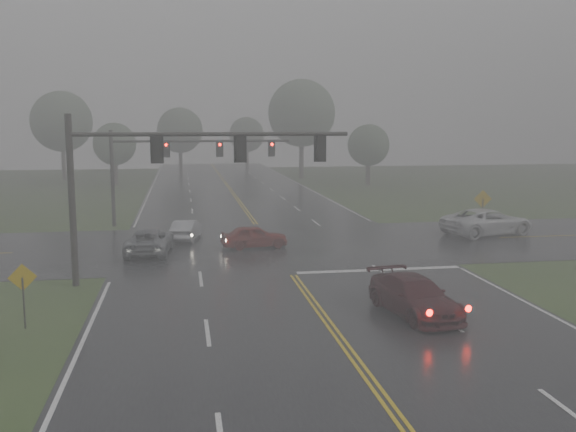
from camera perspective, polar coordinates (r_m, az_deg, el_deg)
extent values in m
plane|color=#2D431C|center=(18.58, 8.15, -15.38)|extent=(180.00, 180.00, 0.00)
cube|color=black|center=(37.32, -1.11, -3.18)|extent=(18.00, 160.00, 0.02)
cube|color=black|center=(39.26, -1.53, -2.60)|extent=(120.00, 14.00, 0.02)
cube|color=silver|center=(32.96, 8.11, -4.81)|extent=(8.50, 0.50, 0.01)
imported|color=#34090E|center=(25.76, 11.14, -8.63)|extent=(2.86, 5.32, 1.47)
imported|color=maroon|center=(38.48, -3.00, -2.83)|extent=(4.12, 2.09, 1.35)
imported|color=#9C9EA3|center=(41.43, -9.00, -2.12)|extent=(2.17, 4.14, 1.30)
imported|color=#5C5F64|center=(37.63, -12.17, -3.27)|extent=(2.80, 5.27, 1.41)
imported|color=silver|center=(44.80, 17.25, -1.61)|extent=(6.81, 4.41, 1.74)
cylinder|color=black|center=(30.52, -18.65, 1.25)|extent=(0.30, 0.30, 7.83)
cylinder|color=black|center=(30.32, -18.92, 6.96)|extent=(0.20, 0.20, 0.87)
cylinder|color=black|center=(29.95, -6.71, 7.24)|extent=(12.75, 0.20, 0.20)
cube|color=black|center=(29.96, -11.59, 5.88)|extent=(0.37, 0.30, 1.14)
cube|color=black|center=(30.13, -11.58, 5.89)|extent=(0.60, 0.03, 1.36)
cube|color=black|center=(30.06, -4.25, 6.03)|extent=(0.37, 0.30, 1.14)
cube|color=black|center=(30.23, -4.28, 6.04)|extent=(0.60, 0.03, 1.36)
cube|color=black|center=(30.64, 2.93, 6.09)|extent=(0.37, 0.30, 1.14)
cube|color=black|center=(30.81, 2.86, 6.10)|extent=(0.60, 0.03, 1.36)
cylinder|color=black|center=(47.64, -15.34, 3.23)|extent=(0.27, 0.27, 6.91)
cylinder|color=black|center=(47.49, -15.46, 6.46)|extent=(0.17, 0.17, 0.77)
cylinder|color=black|center=(47.26, -7.66, 6.62)|extent=(12.82, 0.17, 0.17)
cube|color=black|center=(47.27, -10.77, 5.85)|extent=(0.33, 0.27, 1.01)
cube|color=black|center=(47.42, -10.77, 5.86)|extent=(0.53, 0.03, 1.20)
cylinder|color=#FF0C05|center=(47.10, -10.78, 6.23)|extent=(0.21, 0.06, 0.21)
cube|color=black|center=(47.33, -6.09, 5.96)|extent=(0.33, 0.27, 1.01)
cube|color=black|center=(47.49, -6.10, 5.96)|extent=(0.53, 0.03, 1.20)
cylinder|color=#FF0C05|center=(47.17, -6.08, 6.33)|extent=(0.21, 0.06, 0.21)
cube|color=black|center=(47.71, -1.45, 6.02)|extent=(0.33, 0.27, 1.01)
cube|color=black|center=(47.86, -1.47, 6.02)|extent=(0.53, 0.03, 1.20)
cylinder|color=#FF0C05|center=(47.55, -1.42, 6.39)|extent=(0.21, 0.06, 0.21)
cylinder|color=black|center=(25.31, -22.43, -7.17)|extent=(0.06, 0.06, 1.91)
cube|color=#C59A0B|center=(25.11, -22.54, -5.06)|extent=(0.99, 0.23, 1.00)
cylinder|color=black|center=(45.31, 16.88, 0.00)|extent=(0.08, 0.08, 2.32)
cube|color=#C59A0B|center=(45.19, 16.93, 1.46)|extent=(1.22, 0.19, 1.22)
cylinder|color=#372E23|center=(79.44, -15.07, 3.70)|extent=(0.53, 0.53, 2.84)
sphere|color=#385035|center=(79.25, -15.16, 6.20)|extent=(5.06, 5.06, 5.06)
cylinder|color=#372E23|center=(86.13, 1.20, 5.05)|extent=(0.62, 0.62, 5.02)
sphere|color=#385035|center=(86.00, 1.21, 9.14)|extent=(8.93, 8.93, 8.93)
cylinder|color=#372E23|center=(94.08, -9.52, 4.80)|extent=(0.52, 0.52, 3.66)
sphere|color=#385035|center=(93.92, -9.59, 7.52)|extent=(6.51, 6.51, 6.51)
cylinder|color=#372E23|center=(76.96, 7.12, 3.75)|extent=(0.55, 0.55, 2.77)
sphere|color=#385035|center=(76.77, 7.17, 6.28)|extent=(4.93, 4.93, 4.93)
cylinder|color=#372E23|center=(88.47, -19.31, 4.46)|extent=(0.53, 0.53, 4.39)
sphere|color=#385035|center=(88.32, -19.48, 7.94)|extent=(7.80, 7.80, 7.80)
cylinder|color=#372E23|center=(104.26, -3.68, 5.10)|extent=(0.58, 0.58, 3.18)
sphere|color=#385035|center=(104.11, -3.70, 7.23)|extent=(5.66, 5.66, 5.66)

